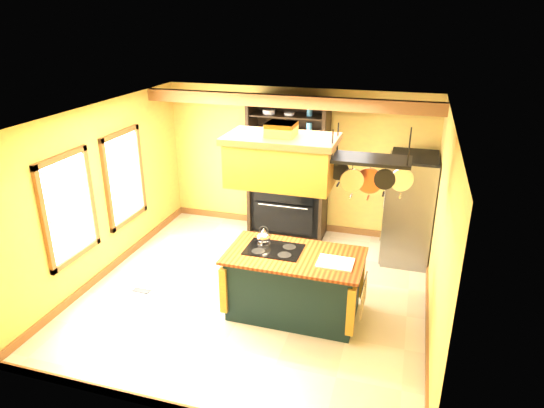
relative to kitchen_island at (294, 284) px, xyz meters
The scene contains 15 objects.
floor 0.90m from the kitchen_island, 152.56° to the left, with size 5.00×5.00×0.00m, color beige.
ceiling 2.36m from the kitchen_island, 152.56° to the left, with size 5.00×5.00×0.00m, color white.
wall_back 3.06m from the kitchen_island, 103.38° to the left, with size 5.00×0.02×2.70m, color gold.
wall_front 2.42m from the kitchen_island, 107.54° to the right, with size 5.00×0.02×2.70m, color gold.
wall_left 3.32m from the kitchen_island, behind, with size 0.02×5.00×2.70m, color gold.
wall_right 2.05m from the kitchen_island, 10.95° to the left, with size 0.02×5.00×2.70m, color gold.
ceiling_beam 3.03m from the kitchen_island, 108.30° to the left, with size 5.00×0.15×0.20m, color brown.
window_near 3.31m from the kitchen_island, behind, with size 0.06×1.06×1.56m.
window_far 3.41m from the kitchen_island, 163.15° to the left, with size 0.06×1.06×1.56m.
kitchen_island is the anchor object (origin of this frame).
range_hood 1.78m from the kitchen_island, behind, with size 1.40×0.79×0.80m.
pot_rack 1.97m from the kitchen_island, ahead, with size 1.03×0.48×0.84m.
refrigerator 2.59m from the kitchen_island, 56.46° to the left, with size 0.77×0.91×1.78m.
hutch 2.73m from the kitchen_island, 106.58° to the left, with size 1.42×0.64×2.51m.
floor_register 2.41m from the kitchen_island, behind, with size 0.28×0.12×0.01m, color black.
Camera 1 is at (2.04, -5.98, 3.97)m, focal length 32.00 mm.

